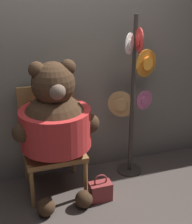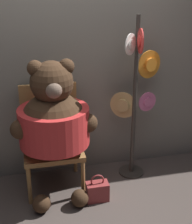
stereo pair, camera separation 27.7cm
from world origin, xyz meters
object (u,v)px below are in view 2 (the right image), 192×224
Objects in this scene: teddy_bear at (54,122)px; hat_display_rack at (136,96)px; chair at (52,136)px; handbag_on_ground at (97,191)px.

hat_display_rack is (0.87, 0.16, 0.14)m from teddy_bear.
teddy_bear reaches higher than chair.
hat_display_rack is at bearing 38.12° from handbag_on_ground.
handbag_on_ground is at bearing -32.94° from teddy_bear.
hat_display_rack reaches higher than chair.
chair is at bearing 177.97° from hat_display_rack.
teddy_bear is (0.02, -0.19, 0.24)m from chair.
chair is 3.66× the size of handbag_on_ground.
hat_display_rack reaches higher than handbag_on_ground.
hat_display_rack is at bearing -2.03° from chair.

